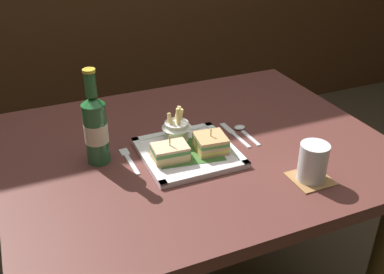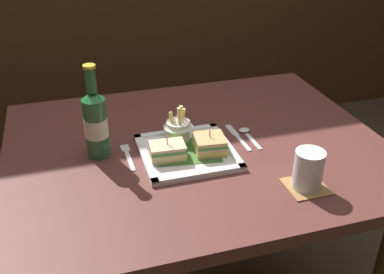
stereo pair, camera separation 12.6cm
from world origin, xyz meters
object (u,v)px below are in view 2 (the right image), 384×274
(sandwich_half_left, at_px, (167,151))
(sandwich_half_right, at_px, (210,144))
(fork, at_px, (128,156))
(dining_table, at_px, (197,185))
(knife, at_px, (237,136))
(beer_bottle, at_px, (96,123))
(square_plate, at_px, (187,152))
(water_glass, at_px, (308,172))
(fries_cup, at_px, (178,127))
(spoon, at_px, (247,133))

(sandwich_half_left, distance_m, sandwich_half_right, 0.12)
(sandwich_half_right, height_order, fork, sandwich_half_right)
(dining_table, height_order, knife, knife)
(dining_table, distance_m, beer_bottle, 0.38)
(square_plate, bearing_deg, knife, 17.47)
(dining_table, distance_m, square_plate, 0.17)
(water_glass, bearing_deg, dining_table, 124.94)
(beer_bottle, height_order, fork, beer_bottle)
(square_plate, bearing_deg, water_glass, -44.41)
(sandwich_half_right, height_order, beer_bottle, beer_bottle)
(fries_cup, height_order, fork, fries_cup)
(knife, relative_size, spoon, 1.29)
(sandwich_half_left, relative_size, beer_bottle, 0.37)
(sandwich_half_left, height_order, sandwich_half_right, sandwich_half_left)
(dining_table, relative_size, spoon, 8.52)
(sandwich_half_right, xyz_separation_m, fork, (-0.22, 0.06, -0.03))
(fries_cup, distance_m, fork, 0.17)
(fries_cup, xyz_separation_m, spoon, (0.21, -0.01, -0.05))
(square_plate, height_order, fries_cup, fries_cup)
(dining_table, xyz_separation_m, spoon, (0.16, 0.01, 0.15))
(water_glass, height_order, knife, water_glass)
(dining_table, distance_m, fork, 0.25)
(square_plate, height_order, sandwich_half_left, sandwich_half_left)
(fries_cup, bearing_deg, dining_table, -28.72)
(water_glass, relative_size, spoon, 0.77)
(sandwich_half_right, height_order, knife, sandwich_half_right)
(dining_table, bearing_deg, fork, -177.83)
(sandwich_half_left, height_order, knife, sandwich_half_left)
(spoon, bearing_deg, knife, -170.85)
(square_plate, xyz_separation_m, sandwich_half_left, (-0.06, -0.02, 0.03))
(square_plate, bearing_deg, fork, 166.29)
(fries_cup, xyz_separation_m, knife, (0.18, -0.02, -0.05))
(sandwich_half_right, height_order, fries_cup, fries_cup)
(dining_table, distance_m, knife, 0.20)
(spoon, bearing_deg, sandwich_half_left, -163.68)
(sandwich_half_right, height_order, water_glass, water_glass)
(dining_table, height_order, spoon, spoon)
(square_plate, height_order, sandwich_half_right, sandwich_half_right)
(sandwich_half_left, xyz_separation_m, fork, (-0.10, 0.06, -0.03))
(dining_table, distance_m, fries_cup, 0.20)
(fries_cup, xyz_separation_m, water_glass, (0.25, -0.31, -0.00))
(dining_table, height_order, square_plate, square_plate)
(fries_cup, xyz_separation_m, fork, (-0.16, -0.03, -0.05))
(square_plate, relative_size, knife, 1.56)
(sandwich_half_right, bearing_deg, fries_cup, 125.55)
(water_glass, bearing_deg, sandwich_half_right, 129.67)
(beer_bottle, distance_m, knife, 0.42)
(sandwich_half_left, relative_size, water_glass, 1.00)
(sandwich_half_left, distance_m, beer_bottle, 0.21)
(sandwich_half_right, distance_m, knife, 0.14)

